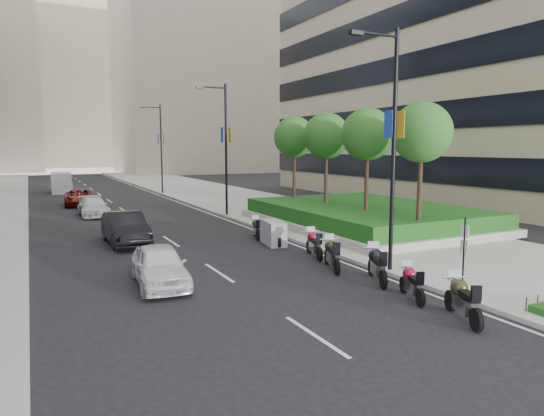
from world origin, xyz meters
TOP-DOWN VIEW (x-y plane):
  - ground at (0.00, 0.00)m, footprint 160.00×160.00m
  - sidewalk_right at (9.00, 30.00)m, footprint 10.00×100.00m
  - lane_edge at (3.70, 30.00)m, footprint 0.12×100.00m
  - lane_centre at (-1.50, 30.00)m, footprint 0.12×100.00m
  - building_cream_right at (22.00, 80.00)m, footprint 28.00×24.00m
  - building_cream_centre at (2.00, 120.00)m, footprint 30.00×24.00m
  - planter at (10.00, 10.00)m, footprint 10.00×14.00m
  - hedge at (10.00, 10.00)m, footprint 9.40×13.40m
  - tree_0 at (8.50, 4.00)m, footprint 2.80×2.80m
  - tree_1 at (8.50, 8.00)m, footprint 2.80×2.80m
  - tree_2 at (8.50, 12.00)m, footprint 2.80×2.80m
  - tree_3 at (8.50, 16.00)m, footprint 2.80×2.80m
  - lamp_post_0 at (4.14, 1.00)m, footprint 2.34×0.45m
  - lamp_post_1 at (4.14, 18.00)m, footprint 2.34×0.45m
  - lamp_post_2 at (4.14, 36.00)m, footprint 2.34×0.45m
  - parking_sign at (4.80, -2.00)m, footprint 0.06×0.32m
  - motorcycle_0 at (2.73, -3.86)m, footprint 1.07×2.09m
  - motorcycle_1 at (2.78, -1.81)m, footprint 0.91×1.87m
  - motorcycle_2 at (3.10, 0.28)m, footprint 1.14×2.16m
  - motorcycle_3 at (2.65, 2.49)m, footprint 1.02×2.16m
  - motorcycle_4 at (3.14, 4.63)m, footprint 0.83×2.12m
  - motorcycle_5 at (2.74, 7.79)m, footprint 1.10×2.07m
  - motorcycle_6 at (2.78, 9.81)m, footprint 0.83×1.90m
  - car_a at (-3.92, 3.30)m, footprint 2.00×4.25m
  - car_b at (-3.68, 11.27)m, footprint 1.74×4.84m
  - car_c at (-3.92, 22.44)m, footprint 1.84×4.50m
  - car_d at (-4.21, 29.50)m, footprint 2.57×4.99m
  - delivery_van at (-4.79, 42.44)m, footprint 2.16×5.11m

SIDE VIEW (x-z plane):
  - ground at x=0.00m, z-range 0.00..0.00m
  - lane_edge at x=3.70m, z-range 0.00..0.01m
  - lane_centre at x=-1.50m, z-range 0.00..0.01m
  - sidewalk_right at x=9.00m, z-range 0.00..0.15m
  - planter at x=10.00m, z-range 0.15..0.55m
  - motorcycle_6 at x=2.78m, z-range 0.03..1.01m
  - motorcycle_1 at x=2.78m, z-range 0.03..1.01m
  - motorcycle_4 at x=3.14m, z-range 0.04..1.11m
  - motorcycle_0 at x=2.73m, z-range 0.04..1.15m
  - motorcycle_5 at x=2.74m, z-range 0.00..1.19m
  - motorcycle_3 at x=2.65m, z-range 0.04..1.16m
  - motorcycle_2 at x=3.10m, z-range 0.04..1.19m
  - car_c at x=-3.92m, z-range 0.00..1.31m
  - car_d at x=-4.21m, z-range 0.00..1.35m
  - car_a at x=-3.92m, z-range 0.00..1.41m
  - car_b at x=-3.68m, z-range 0.00..1.59m
  - hedge at x=10.00m, z-range 0.55..1.35m
  - delivery_van at x=-4.79m, z-range -0.07..2.04m
  - parking_sign at x=4.80m, z-range 0.21..2.71m
  - lamp_post_0 at x=4.14m, z-range 0.57..9.57m
  - lamp_post_1 at x=4.14m, z-range 0.57..9.57m
  - lamp_post_2 at x=4.14m, z-range 0.57..9.57m
  - tree_0 at x=8.50m, z-range 2.27..8.57m
  - tree_1 at x=8.50m, z-range 2.27..8.57m
  - tree_2 at x=8.50m, z-range 2.27..8.57m
  - tree_3 at x=8.50m, z-range 2.27..8.57m
  - building_cream_right at x=22.00m, z-range 0.00..36.00m
  - building_cream_centre at x=2.00m, z-range 0.00..38.00m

